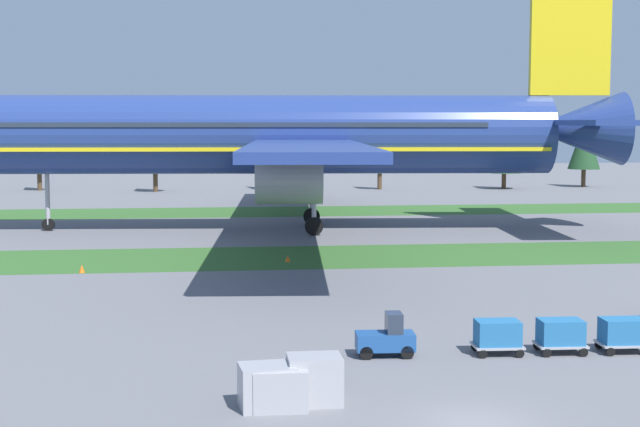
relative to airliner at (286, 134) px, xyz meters
The scene contains 14 objects.
ground_plane 60.02m from the airliner, 88.26° to the right, with size 400.00×400.00×0.00m, color slate.
grass_strip_near 20.74m from the airliner, 84.42° to the right, with size 320.00×12.61×0.01m, color #336028.
grass_strip_far 21.00m from the airliner, 84.50° to the left, with size 320.00×12.61×0.01m, color #336028.
airliner is the anchor object (origin of this frame).
baggage_tug 50.46m from the airliner, 89.47° to the right, with size 2.66×1.43×1.97m.
cargo_dolly_lead 50.98m from the airliner, 83.75° to the right, with size 2.27×1.61×1.55m.
cargo_dolly_second 51.52m from the airliner, 80.52° to the right, with size 2.27×1.61×1.55m.
cargo_dolly_third 52.21m from the airliner, 77.36° to the right, with size 2.27×1.61×1.55m.
uld_container_0 57.61m from the airliner, 95.36° to the right, with size 2.00×1.60×1.61m, color #A3A3A8.
uld_container_1 57.07m from the airliner, 93.59° to the right, with size 2.00×1.60×1.79m, color #A3A3A8.
uld_container_2 57.70m from the airliner, 94.89° to the right, with size 2.00×1.60×1.52m, color #A3A3A8.
taxiway_marker_0 30.60m from the airliner, 123.73° to the right, with size 0.44×0.44×0.56m, color orange.
taxiway_marker_1 22.81m from the airliner, 94.30° to the right, with size 0.44×0.44×0.48m, color orange.
distant_tree_line 54.17m from the airliner, 89.28° to the left, with size 180.32×9.99×12.05m.
Camera 1 is at (-9.13, -30.85, 10.44)m, focal length 52.49 mm.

